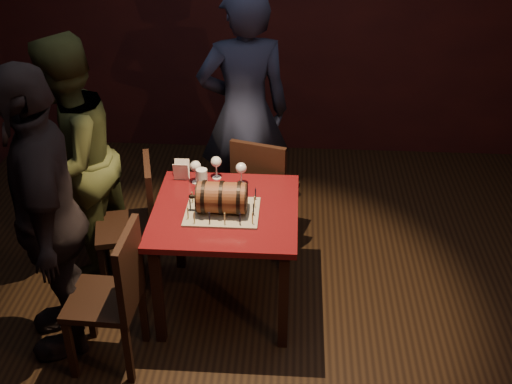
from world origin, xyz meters
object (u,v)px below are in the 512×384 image
person_left_rear (70,161)px  wine_glass_right (241,169)px  wine_glass_mid (216,163)px  person_left_front (47,215)px  wine_glass_left (196,167)px  pint_of_ale (202,180)px  pub_table (226,223)px  chair_left_front (116,292)px  chair_left_rear (137,218)px  chair_back (263,189)px  barrel_cake (222,198)px  person_back (244,114)px

person_left_rear → wine_glass_right: bearing=103.9°
wine_glass_mid → person_left_rear: person_left_rear is taller
wine_glass_mid → person_left_front: person_left_front is taller
wine_glass_left → pint_of_ale: (0.05, -0.09, -0.05)m
person_left_rear → person_left_front: person_left_front is taller
pub_table → chair_left_front: bearing=-135.7°
wine_glass_left → pint_of_ale: 0.11m
chair_left_rear → person_left_front: person_left_front is taller
pub_table → person_left_rear: bearing=162.0°
chair_left_front → person_left_front: (-0.39, 0.18, 0.39)m
wine_glass_left → chair_back: bearing=37.9°
barrel_cake → person_left_rear: size_ratio=0.21×
wine_glass_mid → pint_of_ale: 0.18m
barrel_cake → wine_glass_right: 0.36m
pub_table → chair_back: 0.68m
wine_glass_left → chair_left_front: size_ratio=0.17×
person_left_rear → chair_back: bearing=119.0°
chair_left_rear → person_left_rear: person_left_rear is taller
wine_glass_left → person_back: bearing=69.5°
chair_left_rear → chair_left_front: bearing=-86.2°
wine_glass_right → chair_left_rear: chair_left_rear is taller
person_left_rear → person_left_front: bearing=25.0°
wine_glass_mid → chair_back: size_ratio=0.17×
person_left_rear → barrel_cake: bearing=85.9°
wine_glass_right → chair_back: (0.12, 0.34, -0.35)m
wine_glass_left → person_left_front: 1.02m
barrel_cake → chair_left_front: size_ratio=0.38×
chair_back → person_left_rear: (-1.28, -0.29, 0.34)m
chair_left_front → pub_table: bearing=44.3°
chair_left_front → person_left_front: 0.58m
chair_left_rear → chair_back: bearing=27.7°
chair_left_front → person_back: size_ratio=0.49×
barrel_cake → pint_of_ale: (-0.16, 0.26, -0.04)m
pint_of_ale → person_left_front: person_left_front is taller
chair_left_front → person_back: 1.74m
wine_glass_mid → person_back: 0.65m
chair_back → chair_left_rear: same height
person_left_front → chair_left_rear: bearing=130.7°
wine_glass_mid → person_back: bearing=77.9°
wine_glass_right → person_left_rear: person_left_rear is taller
wine_glass_left → wine_glass_mid: bearing=28.6°
pub_table → chair_left_front: (-0.57, -0.56, -0.12)m
wine_glass_left → person_back: (0.26, 0.71, 0.08)m
wine_glass_right → person_back: person_back is taller
chair_back → person_back: bearing=113.0°
chair_back → barrel_cake: bearing=-107.2°
pub_table → pint_of_ale: (-0.17, 0.22, 0.18)m
wine_glass_mid → pint_of_ale: bearing=-115.0°
pub_table → pint_of_ale: bearing=128.2°
pint_of_ale → wine_glass_mid: bearing=65.0°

